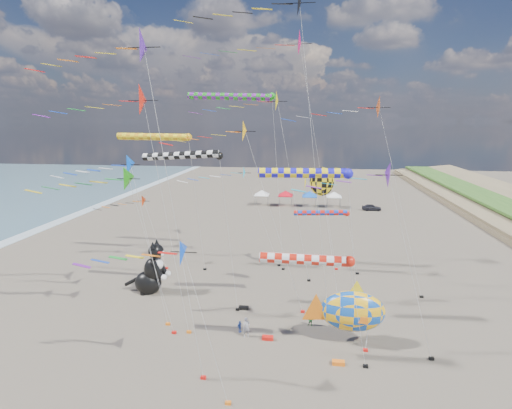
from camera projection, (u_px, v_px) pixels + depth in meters
The scene contains 32 objects.
ground at pixel (244, 399), 25.55m from camera, with size 260.00×260.00×0.00m, color brown.
delta_kite_0 at pixel (246, 134), 34.47m from camera, with size 11.73×2.07×17.70m.
delta_kite_1 at pixel (373, 177), 27.62m from camera, with size 10.40×1.98×14.99m.
delta_kite_2 at pixel (235, 175), 47.52m from camera, with size 11.46×1.70×12.41m.
delta_kite_3 at pixel (153, 260), 23.73m from camera, with size 10.14×1.86×10.64m.
delta_kite_4 at pixel (109, 169), 32.64m from camera, with size 10.09×1.81×14.91m.
delta_kite_5 at pixel (378, 109), 37.16m from camera, with size 13.26×2.42×20.03m.
delta_kite_6 at pixel (116, 180), 31.35m from camera, with size 11.15×2.08×14.26m.
delta_kite_7 at pixel (142, 102), 30.06m from camera, with size 11.15×2.67×20.45m.
delta_kite_8 at pixel (285, 8), 33.40m from camera, with size 13.92×2.89×28.44m.
delta_kite_9 at pixel (266, 103), 41.11m from camera, with size 12.91×2.33×20.73m.
delta_kite_10 at pixel (302, 44), 43.23m from camera, with size 16.57×3.10×27.50m.
delta_kite_11 at pixel (132, 206), 47.07m from camera, with size 8.86×1.67×8.94m.
delta_kite_12 at pixel (132, 50), 23.63m from camera, with size 10.58×2.27×23.00m.
windsock_0 at pixel (185, 156), 35.20m from camera, with size 8.71×0.69×14.84m.
windsock_1 at pixel (156, 137), 45.26m from camera, with size 10.06×0.84×16.14m.
windsock_2 at pixel (233, 97), 44.49m from camera, with size 11.26×0.81×20.56m.
windsock_3 at pixel (308, 174), 32.81m from camera, with size 9.01×0.86×13.69m.
windsock_4 at pixel (310, 260), 27.75m from camera, with size 7.91×0.77×8.40m.
windsock_5 at pixel (323, 213), 45.52m from camera, with size 7.68×0.63×7.52m.
angelfish_kite at pixel (320, 183), 36.57m from camera, with size 3.74×3.02×13.34m.
cat_inflatable at pixel (150, 267), 40.93m from camera, with size 4.20×2.10×5.67m, color black, non-canonical shape.
fish_inflatable at pixel (352, 311), 31.39m from camera, with size 6.76×2.65×5.37m.
person_adult at pixel (246, 328), 32.73m from camera, with size 0.62×0.41×1.69m, color gray.
child_green at pixel (311, 320), 34.58m from camera, with size 0.53×0.41×1.08m, color #217534.
child_blue at pixel (240, 326), 33.57m from camera, with size 0.60×0.25×1.03m, color #3053B1.
kite_bag_0 at pixel (244, 308), 37.72m from camera, with size 0.90×0.44×0.30m, color black.
kite_bag_1 at pixel (268, 338), 32.47m from camera, with size 0.90×0.44×0.30m, color red.
kite_bag_2 at pixel (343, 305), 38.36m from camera, with size 0.90×0.44×0.30m, color blue.
kite_bag_3 at pixel (338, 363), 29.13m from camera, with size 0.90×0.44×0.30m, color orange.
tent_row at pixel (298, 192), 82.93m from camera, with size 19.20×4.20×3.80m.
parked_car at pixel (372, 207), 79.57m from camera, with size 1.50×3.74×1.27m, color #26262D.
Camera 1 is at (3.78, -22.16, 17.42)m, focal length 28.00 mm.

